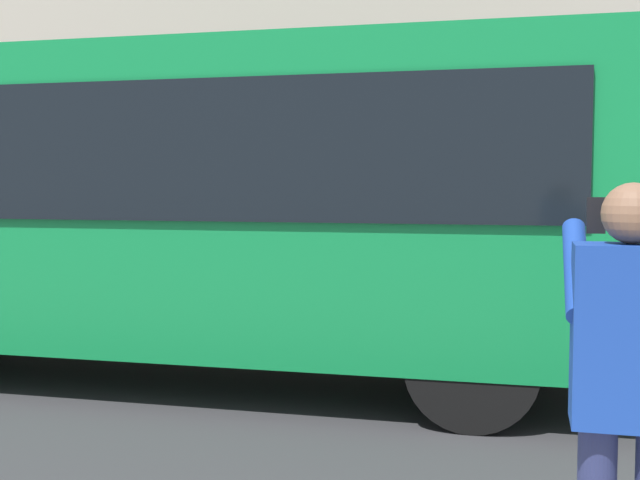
# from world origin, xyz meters

# --- Properties ---
(ground_plane) EXTENTS (60.00, 60.00, 0.00)m
(ground_plane) POSITION_xyz_m (0.00, 0.00, 0.00)
(ground_plane) COLOR #2B2B2D
(red_bus) EXTENTS (9.05, 2.54, 3.08)m
(red_bus) POSITION_xyz_m (4.07, 0.14, 1.68)
(red_bus) COLOR #0F7238
(red_bus) RESTS_ON ground_plane
(pedestrian_photographer) EXTENTS (0.53, 0.52, 1.70)m
(pedestrian_photographer) POSITION_xyz_m (0.31, 4.22, 1.14)
(pedestrian_photographer) COLOR #1E2347
(pedestrian_photographer) RESTS_ON sidewalk_curb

